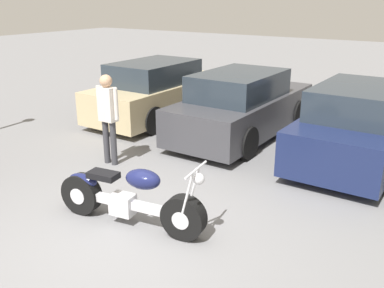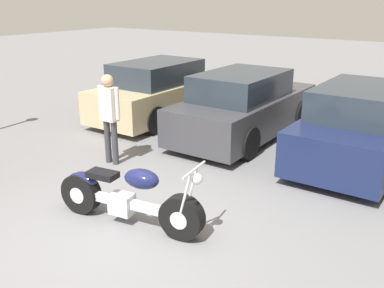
{
  "view_description": "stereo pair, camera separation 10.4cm",
  "coord_description": "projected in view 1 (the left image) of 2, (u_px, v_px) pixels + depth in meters",
  "views": [
    {
      "loc": [
        3.56,
        -3.67,
        3.1
      ],
      "look_at": [
        -0.06,
        1.74,
        0.85
      ],
      "focal_mm": 40.0,
      "sensor_mm": 36.0,
      "label": 1
    },
    {
      "loc": [
        3.65,
        -3.61,
        3.1
      ],
      "look_at": [
        -0.06,
        1.74,
        0.85
      ],
      "focal_mm": 40.0,
      "sensor_mm": 36.0,
      "label": 2
    }
  ],
  "objects": [
    {
      "name": "ground_plane",
      "position": [
        124.0,
        239.0,
        5.77
      ],
      "size": [
        60.0,
        60.0,
        0.0
      ],
      "primitive_type": "plane",
      "color": "slate"
    },
    {
      "name": "motorcycle",
      "position": [
        128.0,
        198.0,
        6.03
      ],
      "size": [
        2.33,
        0.73,
        1.05
      ],
      "color": "black",
      "rests_on": "ground_plane"
    },
    {
      "name": "parked_car_champagne",
      "position": [
        159.0,
        91.0,
        11.38
      ],
      "size": [
        1.79,
        4.37,
        1.52
      ],
      "color": "#C6B284",
      "rests_on": "ground_plane"
    },
    {
      "name": "person_standing",
      "position": [
        108.0,
        112.0,
        8.05
      ],
      "size": [
        0.52,
        0.23,
        1.75
      ],
      "color": "#38383D",
      "rests_on": "ground_plane"
    },
    {
      "name": "parked_car_dark_grey",
      "position": [
        242.0,
        106.0,
        9.83
      ],
      "size": [
        1.79,
        4.37,
        1.52
      ],
      "color": "#3D3D42",
      "rests_on": "ground_plane"
    },
    {
      "name": "parked_car_navy",
      "position": [
        359.0,
        125.0,
        8.43
      ],
      "size": [
        1.79,
        4.37,
        1.52
      ],
      "color": "#19234C",
      "rests_on": "ground_plane"
    }
  ]
}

